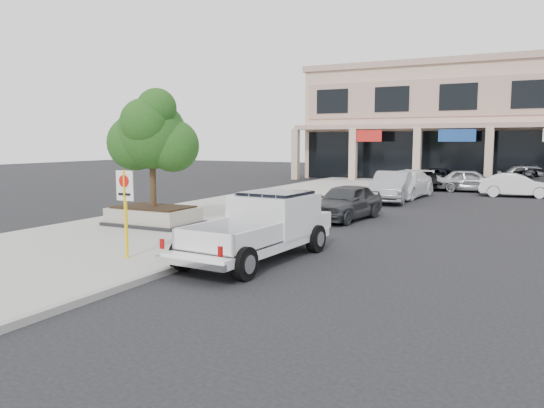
{
  "coord_description": "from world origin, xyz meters",
  "views": [
    {
      "loc": [
        6.4,
        -13.31,
        3.2
      ],
      "look_at": [
        -1.16,
        1.5,
        1.22
      ],
      "focal_mm": 35.0,
      "sensor_mm": 36.0,
      "label": 1
    }
  ],
  "objects_px": {
    "pickup_truck": "(256,228)",
    "lot_car_b": "(516,185)",
    "curb_car_d": "(435,178)",
    "no_parking_sign": "(125,202)",
    "curb_car_c": "(405,184)",
    "planter_tree": "(157,135)",
    "curb_car_b": "(392,187)",
    "planter": "(154,216)",
    "curb_car_a": "(345,202)",
    "lot_car_e": "(533,176)",
    "lot_car_a": "(471,181)",
    "lot_car_d": "(544,181)"
  },
  "relations": [
    {
      "from": "pickup_truck",
      "to": "lot_car_b",
      "type": "relative_size",
      "value": 1.4
    },
    {
      "from": "curb_car_d",
      "to": "lot_car_b",
      "type": "height_order",
      "value": "curb_car_d"
    },
    {
      "from": "no_parking_sign",
      "to": "lot_car_b",
      "type": "xyz_separation_m",
      "value": [
        8.31,
        22.99,
        -0.96
      ]
    },
    {
      "from": "pickup_truck",
      "to": "curb_car_c",
      "type": "relative_size",
      "value": 1.09
    },
    {
      "from": "planter_tree",
      "to": "curb_car_c",
      "type": "bearing_deg",
      "value": 69.45
    },
    {
      "from": "planter_tree",
      "to": "curb_car_b",
      "type": "height_order",
      "value": "planter_tree"
    },
    {
      "from": "planter",
      "to": "curb_car_c",
      "type": "distance_m",
      "value": 16.05
    },
    {
      "from": "planter_tree",
      "to": "curb_car_d",
      "type": "bearing_deg",
      "value": 74.18
    },
    {
      "from": "planter",
      "to": "pickup_truck",
      "type": "bearing_deg",
      "value": -26.22
    },
    {
      "from": "planter",
      "to": "planter_tree",
      "type": "distance_m",
      "value": 2.95
    },
    {
      "from": "curb_car_a",
      "to": "lot_car_e",
      "type": "distance_m",
      "value": 21.15
    },
    {
      "from": "no_parking_sign",
      "to": "curb_car_d",
      "type": "distance_m",
      "value": 26.54
    },
    {
      "from": "planter_tree",
      "to": "curb_car_c",
      "type": "xyz_separation_m",
      "value": [
        5.57,
        14.85,
        -2.66
      ]
    },
    {
      "from": "curb_car_d",
      "to": "lot_car_e",
      "type": "distance_m",
      "value": 6.98
    },
    {
      "from": "planter",
      "to": "curb_car_c",
      "type": "relative_size",
      "value": 0.61
    },
    {
      "from": "planter",
      "to": "no_parking_sign",
      "type": "bearing_deg",
      "value": -57.55
    },
    {
      "from": "curb_car_b",
      "to": "lot_car_a",
      "type": "bearing_deg",
      "value": 63.33
    },
    {
      "from": "curb_car_d",
      "to": "lot_car_e",
      "type": "height_order",
      "value": "lot_car_e"
    },
    {
      "from": "lot_car_e",
      "to": "lot_car_b",
      "type": "bearing_deg",
      "value": 169.44
    },
    {
      "from": "curb_car_d",
      "to": "lot_car_a",
      "type": "relative_size",
      "value": 1.17
    },
    {
      "from": "planter",
      "to": "curb_car_b",
      "type": "bearing_deg",
      "value": 66.13
    },
    {
      "from": "no_parking_sign",
      "to": "curb_car_a",
      "type": "height_order",
      "value": "no_parking_sign"
    },
    {
      "from": "planter_tree",
      "to": "curb_car_a",
      "type": "height_order",
      "value": "planter_tree"
    },
    {
      "from": "planter_tree",
      "to": "lot_car_b",
      "type": "height_order",
      "value": "planter_tree"
    },
    {
      "from": "pickup_truck",
      "to": "lot_car_a",
      "type": "bearing_deg",
      "value": 87.2
    },
    {
      "from": "lot_car_e",
      "to": "planter_tree",
      "type": "bearing_deg",
      "value": 149.91
    },
    {
      "from": "curb_car_a",
      "to": "lot_car_a",
      "type": "height_order",
      "value": "curb_car_a"
    },
    {
      "from": "curb_car_a",
      "to": "lot_car_a",
      "type": "distance_m",
      "value": 15.25
    },
    {
      "from": "no_parking_sign",
      "to": "lot_car_e",
      "type": "bearing_deg",
      "value": 73.36
    },
    {
      "from": "planter",
      "to": "curb_car_c",
      "type": "bearing_deg",
      "value": 69.19
    },
    {
      "from": "no_parking_sign",
      "to": "curb_car_c",
      "type": "xyz_separation_m",
      "value": [
        2.69,
        19.73,
        -0.87
      ]
    },
    {
      "from": "lot_car_b",
      "to": "curb_car_c",
      "type": "bearing_deg",
      "value": 114.92
    },
    {
      "from": "pickup_truck",
      "to": "curb_car_d",
      "type": "distance_m",
      "value": 24.48
    },
    {
      "from": "no_parking_sign",
      "to": "lot_car_b",
      "type": "relative_size",
      "value": 0.57
    },
    {
      "from": "planter",
      "to": "no_parking_sign",
      "type": "distance_m",
      "value": 5.72
    },
    {
      "from": "planter_tree",
      "to": "curb_car_d",
      "type": "height_order",
      "value": "planter_tree"
    },
    {
      "from": "curb_car_b",
      "to": "curb_car_d",
      "type": "bearing_deg",
      "value": 80.83
    },
    {
      "from": "curb_car_b",
      "to": "curb_car_c",
      "type": "height_order",
      "value": "curb_car_b"
    },
    {
      "from": "no_parking_sign",
      "to": "curb_car_c",
      "type": "bearing_deg",
      "value": 82.22
    },
    {
      "from": "pickup_truck",
      "to": "lot_car_e",
      "type": "bearing_deg",
      "value": 81.71
    },
    {
      "from": "planter_tree",
      "to": "lot_car_e",
      "type": "height_order",
      "value": "planter_tree"
    },
    {
      "from": "curb_car_a",
      "to": "no_parking_sign",
      "type": "bearing_deg",
      "value": -96.29
    },
    {
      "from": "curb_car_a",
      "to": "lot_car_e",
      "type": "height_order",
      "value": "lot_car_e"
    },
    {
      "from": "curb_car_b",
      "to": "curb_car_c",
      "type": "relative_size",
      "value": 0.93
    },
    {
      "from": "planter_tree",
      "to": "no_parking_sign",
      "type": "distance_m",
      "value": 5.94
    },
    {
      "from": "lot_car_e",
      "to": "curb_car_b",
      "type": "bearing_deg",
      "value": 148.44
    },
    {
      "from": "planter_tree",
      "to": "pickup_truck",
      "type": "bearing_deg",
      "value": -27.97
    },
    {
      "from": "lot_car_d",
      "to": "curb_car_b",
      "type": "bearing_deg",
      "value": 158.77
    },
    {
      "from": "curb_car_d",
      "to": "lot_car_d",
      "type": "height_order",
      "value": "lot_car_d"
    },
    {
      "from": "curb_car_b",
      "to": "lot_car_a",
      "type": "height_order",
      "value": "curb_car_b"
    }
  ]
}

